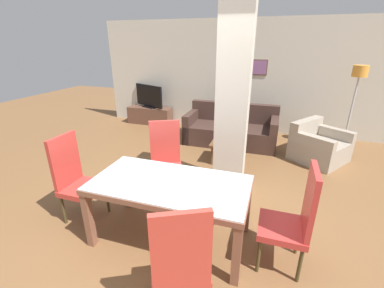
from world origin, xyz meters
name	(u,v)px	position (x,y,z in m)	size (l,w,h in m)	color
ground_plane	(172,236)	(0.00, 0.00, 0.00)	(18.00, 18.00, 0.00)	brown
back_wall	(236,77)	(0.00, 4.36, 1.35)	(7.20, 0.09, 2.70)	beige
divider_pillar	(233,103)	(0.41, 1.42, 1.35)	(0.46, 0.28, 2.70)	beige
dining_table	(170,194)	(0.00, 0.00, 0.60)	(1.73, 0.89, 0.75)	brown
dining_chair_near_right	(180,261)	(0.43, -0.84, 0.59)	(0.62, 0.62, 1.13)	#BF392E
dining_chair_head_right	(294,218)	(1.30, 0.00, 0.59)	(0.46, 0.46, 1.13)	#C13531
dining_chair_head_left	(75,177)	(-1.29, 0.00, 0.59)	(0.46, 0.46, 1.13)	#BB362F
dining_chair_far_left	(166,158)	(-0.43, 0.87, 0.59)	(0.62, 0.62, 1.13)	#BE3B34
sofa	(231,130)	(0.11, 3.30, 0.29)	(2.01, 0.92, 0.86)	#412C25
armchair	(318,147)	(1.89, 2.90, 0.27)	(1.21, 1.23, 0.75)	#A79B8A
coffee_table	(227,151)	(0.23, 2.27, 0.21)	(0.61, 0.57, 0.40)	brown
bottle	(232,135)	(0.28, 2.39, 0.51)	(0.07, 0.07, 0.28)	#194C23
tv_stand	(150,115)	(-2.33, 4.08, 0.23)	(1.23, 0.40, 0.47)	brown
tv_screen	(149,97)	(-2.33, 4.08, 0.77)	(0.96, 0.45, 0.62)	black
floor_lamp	(358,81)	(2.51, 3.72, 1.45)	(0.28, 0.28, 1.75)	#B7B7BC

